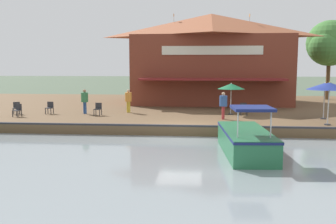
% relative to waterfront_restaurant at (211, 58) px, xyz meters
% --- Properties ---
extents(ground_plane, '(220.00, 220.00, 0.00)m').
position_rel_waterfront_restaurant_xyz_m(ground_plane, '(13.94, -1.97, -4.65)').
color(ground_plane, '#4C5B47').
extents(quay_deck, '(22.00, 56.00, 0.60)m').
position_rel_waterfront_restaurant_xyz_m(quay_deck, '(2.94, -1.97, -4.35)').
color(quay_deck, brown).
rests_on(quay_deck, ground).
extents(quay_edge_fender, '(0.20, 50.40, 0.10)m').
position_rel_waterfront_restaurant_xyz_m(quay_edge_fender, '(13.84, -1.97, -4.00)').
color(quay_edge_fender, '#2D2D33').
rests_on(quay_edge_fender, quay_deck).
extents(waterfront_restaurant, '(9.83, 14.12, 8.00)m').
position_rel_waterfront_restaurant_xyz_m(waterfront_restaurant, '(0.00, 0.00, 0.00)').
color(waterfront_restaurant, brown).
rests_on(waterfront_restaurant, quay_deck).
extents(patio_umbrella_back_row, '(2.29, 2.29, 2.33)m').
position_rel_waterfront_restaurant_xyz_m(patio_umbrella_back_row, '(10.02, 6.99, -1.97)').
color(patio_umbrella_back_row, '#B7B7B7').
rests_on(patio_umbrella_back_row, quay_deck).
extents(patio_umbrella_by_entrance, '(1.84, 1.84, 2.19)m').
position_rel_waterfront_restaurant_xyz_m(patio_umbrella_by_entrance, '(8.39, 1.25, -2.10)').
color(patio_umbrella_by_entrance, '#B7B7B7').
rests_on(patio_umbrella_by_entrance, quay_deck).
extents(patio_umbrella_mid_patio_left, '(1.99, 1.99, 2.48)m').
position_rel_waterfront_restaurant_xyz_m(patio_umbrella_mid_patio_left, '(12.52, 6.44, -1.80)').
color(patio_umbrella_mid_patio_left, '#B7B7B7').
rests_on(patio_umbrella_mid_patio_left, quay_deck).
extents(cafe_chair_beside_entrance, '(0.56, 0.56, 0.85)m').
position_rel_waterfront_restaurant_xyz_m(cafe_chair_beside_entrance, '(9.61, -13.64, -3.57)').
color(cafe_chair_beside_entrance, '#2D2D33').
rests_on(cafe_chair_beside_entrance, quay_deck).
extents(cafe_chair_mid_patio, '(0.46, 0.46, 0.85)m').
position_rel_waterfront_restaurant_xyz_m(cafe_chair_mid_patio, '(8.78, 2.09, -3.57)').
color(cafe_chair_mid_patio, '#2D2D33').
rests_on(cafe_chair_mid_patio, quay_deck).
extents(cafe_chair_facing_river, '(0.50, 0.50, 0.85)m').
position_rel_waterfront_restaurant_xyz_m(cafe_chair_facing_river, '(10.81, -12.94, -3.57)').
color(cafe_chair_facing_river, '#2D2D33').
rests_on(cafe_chair_facing_river, quay_deck).
extents(cafe_chair_under_first_umbrella, '(0.45, 0.45, 0.85)m').
position_rel_waterfront_restaurant_xyz_m(cafe_chair_under_first_umbrella, '(9.23, -11.40, -3.57)').
color(cafe_chair_under_first_umbrella, '#2D2D33').
rests_on(cafe_chair_under_first_umbrella, quay_deck).
extents(cafe_chair_back_row_seat, '(0.46, 0.46, 0.85)m').
position_rel_waterfront_restaurant_xyz_m(cafe_chair_back_row_seat, '(9.66, -7.81, -3.57)').
color(cafe_chair_back_row_seat, '#2D2D33').
rests_on(cafe_chair_back_row_seat, quay_deck).
extents(person_near_entrance, '(0.49, 0.49, 1.72)m').
position_rel_waterfront_restaurant_xyz_m(person_near_entrance, '(10.77, 0.60, -2.96)').
color(person_near_entrance, '#B23338').
rests_on(person_near_entrance, quay_deck).
extents(person_at_quay_edge, '(0.47, 0.47, 1.67)m').
position_rel_waterfront_restaurant_xyz_m(person_at_quay_edge, '(8.01, -6.03, -3.01)').
color(person_at_quay_edge, gold).
rests_on(person_at_quay_edge, quay_deck).
extents(person_mid_patio, '(0.49, 0.49, 1.72)m').
position_rel_waterfront_restaurant_xyz_m(person_mid_patio, '(8.94, -8.95, -2.96)').
color(person_mid_patio, '#2D5193').
rests_on(person_mid_patio, quay_deck).
extents(motorboat_outer_channel, '(6.20, 2.28, 2.25)m').
position_rel_waterfront_restaurant_xyz_m(motorboat_outer_channel, '(17.27, 1.18, -3.97)').
color(motorboat_outer_channel, '#287047').
rests_on(motorboat_outer_channel, river_water).
extents(tree_upstream_bank, '(4.69, 4.46, 7.76)m').
position_rel_waterfront_restaurant_xyz_m(tree_upstream_bank, '(-3.80, 11.49, 1.35)').
color(tree_upstream_bank, brown).
rests_on(tree_upstream_bank, quay_deck).
extents(tree_behind_restaurant, '(4.64, 4.42, 7.70)m').
position_rel_waterfront_restaurant_xyz_m(tree_behind_restaurant, '(-3.20, -0.47, 1.32)').
color(tree_behind_restaurant, brown).
rests_on(tree_behind_restaurant, quay_deck).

